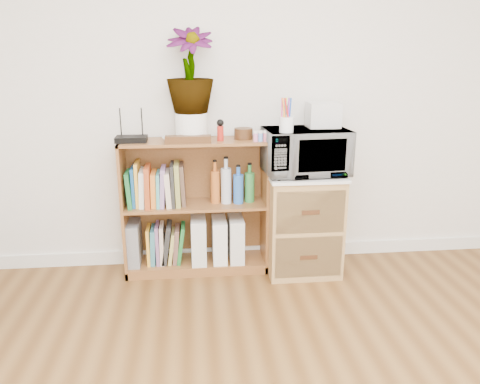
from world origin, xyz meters
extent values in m
cube|color=white|center=(0.00, 2.24, 0.05)|extent=(4.00, 0.02, 0.10)
cube|color=brown|center=(-0.35, 2.10, 0.47)|extent=(1.00, 0.30, 0.95)
cube|color=#9E7542|center=(0.40, 2.02, 0.35)|extent=(0.50, 0.45, 0.70)
imported|color=silver|center=(0.40, 2.02, 0.87)|extent=(0.58, 0.41, 0.31)
cylinder|color=white|center=(0.24, 1.90, 1.08)|extent=(0.09, 0.09, 0.10)
cube|color=silver|center=(0.53, 2.09, 1.11)|extent=(0.21, 0.18, 0.17)
cube|color=black|center=(-0.76, 2.08, 0.97)|extent=(0.20, 0.14, 0.04)
imported|color=white|center=(-0.49, 2.07, 0.97)|extent=(0.13, 0.13, 0.03)
cylinder|color=white|center=(-0.36, 2.12, 1.04)|extent=(0.21, 0.21, 0.18)
imported|color=#3A772F|center=(-0.36, 2.12, 1.41)|extent=(0.31, 0.31, 0.55)
cube|color=#3D1F10|center=(-0.39, 2.00, 0.97)|extent=(0.30, 0.07, 0.05)
cylinder|color=red|center=(-0.17, 2.06, 1.00)|extent=(0.04, 0.04, 0.10)
cylinder|color=#3C2110|center=(-0.01, 2.11, 0.99)|extent=(0.13, 0.13, 0.07)
cube|color=pink|center=(0.09, 2.01, 0.98)|extent=(0.10, 0.04, 0.05)
cube|color=slate|center=(-0.79, 2.10, 0.22)|extent=(0.09, 0.24, 0.30)
cube|color=silver|center=(-0.34, 2.09, 0.23)|extent=(0.10, 0.26, 0.33)
cube|color=white|center=(-0.19, 2.09, 0.23)|extent=(0.10, 0.25, 0.31)
cube|color=silver|center=(-0.07, 2.09, 0.23)|extent=(0.10, 0.26, 0.32)
cube|color=#1D6F33|center=(-0.80, 2.10, 0.62)|extent=(0.04, 0.20, 0.25)
cube|color=#195598|center=(-0.77, 2.10, 0.64)|extent=(0.02, 0.20, 0.27)
cube|color=gold|center=(-0.74, 2.10, 0.65)|extent=(0.02, 0.20, 0.31)
cube|color=silver|center=(-0.71, 2.10, 0.63)|extent=(0.05, 0.20, 0.25)
cube|color=#AF461E|center=(-0.67, 2.10, 0.64)|extent=(0.04, 0.20, 0.28)
cube|color=orange|center=(-0.63, 2.10, 0.62)|extent=(0.04, 0.20, 0.24)
cube|color=teal|center=(-0.60, 2.10, 0.62)|extent=(0.03, 0.20, 0.23)
cube|color=#906CA3|center=(-0.57, 2.10, 0.63)|extent=(0.05, 0.20, 0.27)
cube|color=beige|center=(-0.53, 2.10, 0.62)|extent=(0.04, 0.20, 0.24)
cube|color=#262626|center=(-0.50, 2.10, 0.65)|extent=(0.03, 0.20, 0.30)
cube|color=#969645|center=(-0.47, 2.10, 0.65)|extent=(0.04, 0.20, 0.30)
cube|color=brown|center=(-0.44, 2.10, 0.64)|extent=(0.04, 0.20, 0.28)
cylinder|color=#B65B22|center=(-0.21, 2.10, 0.65)|extent=(0.06, 0.06, 0.30)
cylinder|color=silver|center=(-0.13, 2.10, 0.66)|extent=(0.07, 0.07, 0.32)
cylinder|color=blue|center=(-0.05, 2.10, 0.63)|extent=(0.07, 0.07, 0.26)
cylinder|color=#2D7E39|center=(0.03, 2.10, 0.63)|extent=(0.07, 0.07, 0.27)
cylinder|color=yellow|center=(0.11, 2.10, 0.63)|extent=(0.07, 0.07, 0.27)
cylinder|color=#B0BFC5|center=(0.19, 2.10, 0.65)|extent=(0.07, 0.07, 0.31)
cube|color=gold|center=(-0.69, 2.10, 0.20)|extent=(0.02, 0.19, 0.26)
cube|color=teal|center=(-0.66, 2.10, 0.20)|extent=(0.04, 0.19, 0.26)
cube|color=slate|center=(-0.63, 2.10, 0.21)|extent=(0.03, 0.19, 0.28)
cube|color=beige|center=(-0.60, 2.10, 0.21)|extent=(0.03, 0.19, 0.28)
cube|color=#292929|center=(-0.56, 2.10, 0.21)|extent=(0.08, 0.19, 0.29)
cube|color=tan|center=(-0.53, 2.10, 0.18)|extent=(0.06, 0.19, 0.23)
cube|color=brown|center=(-0.50, 2.10, 0.20)|extent=(0.06, 0.19, 0.26)
cube|color=#1D6D2C|center=(-0.46, 2.10, 0.21)|extent=(0.07, 0.19, 0.27)
camera|label=1|loc=(-0.36, -1.03, 1.52)|focal=35.00mm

